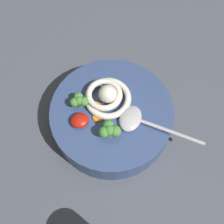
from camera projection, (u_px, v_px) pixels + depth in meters
table_slab at (125, 124)px, 68.81cm from camera, size 91.84×91.84×4.05cm
soup_bowl at (112, 118)px, 63.42cm from camera, size 26.18×26.18×6.62cm
noodle_pile at (107, 96)px, 60.63cm from camera, size 10.94×10.73×4.40cm
soup_spoon at (139, 120)px, 58.84cm from camera, size 15.82×13.01×1.60cm
chili_sauce_dollop at (80, 120)px, 58.77cm from camera, size 3.81×3.43×1.71cm
broccoli_floret_center at (79, 100)px, 59.55cm from camera, size 3.90×3.36×3.08cm
broccoli_floret_beside_chili at (109, 130)px, 56.41cm from camera, size 4.45×3.83×3.52cm
carrot_slice_beside_noodles at (98, 117)px, 59.80cm from camera, size 2.17×2.17×0.41cm
carrot_slice_left at (95, 107)px, 60.67cm from camera, size 2.44×2.44×0.63cm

